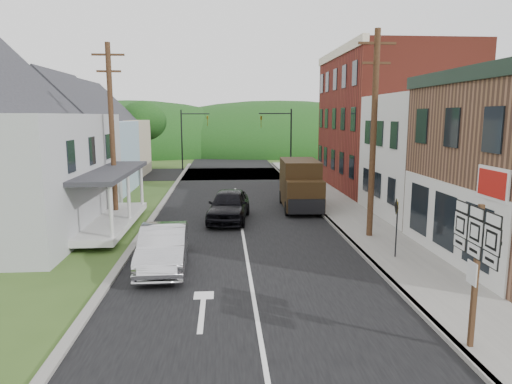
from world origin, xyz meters
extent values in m
plane|color=#2D4719|center=(0.00, 0.00, 0.00)|extent=(120.00, 120.00, 0.00)
cube|color=black|center=(0.00, 10.00, 0.00)|extent=(9.00, 90.00, 0.02)
cube|color=black|center=(0.00, 27.00, 0.00)|extent=(60.00, 9.00, 0.02)
cube|color=slate|center=(5.90, 8.00, 0.07)|extent=(2.80, 55.00, 0.15)
cube|color=slate|center=(4.55, 8.00, 0.07)|extent=(0.20, 55.00, 0.15)
cube|color=slate|center=(-4.65, 8.00, 0.06)|extent=(0.30, 55.00, 0.12)
cube|color=silver|center=(11.30, 7.50, 3.25)|extent=(8.00, 7.00, 6.50)
cube|color=maroon|center=(11.30, 17.00, 5.00)|extent=(8.00, 12.00, 10.00)
cube|color=#8EACC2|center=(-11.00, 17.00, 2.50)|extent=(7.00, 8.00, 5.00)
cube|color=#B3A68B|center=(-11.50, 26.00, 2.50)|extent=(7.00, 8.00, 5.00)
cylinder|color=#472D19|center=(5.60, 3.50, 4.50)|extent=(0.26, 0.26, 9.00)
cube|color=#472D19|center=(5.60, 3.50, 8.40)|extent=(1.60, 0.10, 0.10)
cube|color=#472D19|center=(5.60, 3.50, 7.60)|extent=(1.20, 0.10, 0.10)
cylinder|color=#472D19|center=(-6.50, 8.00, 4.50)|extent=(0.26, 0.26, 9.00)
cube|color=#472D19|center=(-6.50, 8.00, 8.40)|extent=(1.60, 0.10, 0.10)
cube|color=#472D19|center=(-6.50, 8.00, 7.60)|extent=(1.20, 0.10, 0.10)
cylinder|color=black|center=(5.00, 23.50, 3.00)|extent=(0.14, 0.14, 6.00)
cylinder|color=black|center=(3.60, 23.50, 5.60)|extent=(2.80, 0.10, 0.10)
imported|color=olive|center=(2.40, 23.50, 4.90)|extent=(0.16, 0.20, 1.00)
cylinder|color=black|center=(-5.00, 30.50, 3.00)|extent=(0.14, 0.14, 6.00)
cylinder|color=black|center=(-3.60, 30.50, 5.60)|extent=(2.80, 0.10, 0.10)
imported|color=olive|center=(-2.40, 30.50, 4.90)|extent=(0.16, 0.20, 1.00)
cylinder|color=#382616|center=(-9.00, 32.00, 1.96)|extent=(0.36, 0.36, 3.92)
ellipsoid|color=#113610|center=(-9.00, 32.00, 4.90)|extent=(4.80, 4.80, 4.08)
ellipsoid|color=#113610|center=(0.00, 55.00, 0.00)|extent=(90.00, 30.00, 16.00)
imported|color=#B5B5BA|center=(-3.03, 0.07, 0.76)|extent=(1.80, 4.67, 1.52)
imported|color=black|center=(-0.60, 7.42, 0.82)|extent=(2.54, 5.01, 1.63)
cube|color=black|center=(3.63, 10.62, 1.56)|extent=(2.22, 4.01, 2.59)
cube|color=black|center=(3.53, 8.30, 1.11)|extent=(2.11, 1.51, 1.69)
cube|color=black|center=(3.54, 8.48, 1.83)|extent=(1.92, 1.15, 0.04)
cube|color=black|center=(3.50, 7.55, 0.67)|extent=(1.97, 0.22, 0.80)
cylinder|color=black|center=(2.60, 8.43, 0.40)|extent=(0.28, 0.81, 0.80)
cylinder|color=black|center=(4.47, 8.35, 0.40)|extent=(0.28, 0.81, 0.80)
cylinder|color=black|center=(2.75, 11.99, 0.40)|extent=(0.28, 0.81, 0.80)
cylinder|color=black|center=(4.62, 11.91, 0.40)|extent=(0.28, 0.81, 0.80)
cube|color=#472D19|center=(4.80, -6.38, 1.82)|extent=(0.11, 0.11, 3.35)
cube|color=black|center=(4.74, -6.38, 2.88)|extent=(0.10, 1.91, 0.08)
cube|color=silver|center=(4.68, -7.05, 3.31)|extent=(0.04, 0.53, 0.21)
cube|color=silver|center=(4.68, -7.05, 2.88)|extent=(0.04, 0.57, 0.53)
cube|color=silver|center=(4.68, -7.05, 2.45)|extent=(0.04, 0.53, 0.27)
cube|color=silver|center=(4.70, -6.38, 3.31)|extent=(0.04, 0.53, 0.21)
cube|color=silver|center=(4.70, -6.38, 2.88)|extent=(0.04, 0.57, 0.53)
cube|color=silver|center=(4.70, -6.38, 2.45)|extent=(0.04, 0.53, 0.27)
cube|color=silver|center=(4.73, -5.71, 3.31)|extent=(0.04, 0.53, 0.21)
cube|color=silver|center=(4.73, -5.71, 2.88)|extent=(0.04, 0.57, 0.53)
cube|color=silver|center=(4.73, -5.71, 2.45)|extent=(0.04, 0.53, 0.27)
cube|color=silver|center=(4.70, -6.38, 1.92)|extent=(0.03, 0.43, 0.53)
cylinder|color=black|center=(5.59, 0.36, 1.21)|extent=(0.06, 0.06, 2.11)
cube|color=black|center=(5.53, 0.36, 2.09)|extent=(0.10, 0.62, 0.62)
cube|color=#DEBA0B|center=(5.54, 0.36, 2.09)|extent=(0.10, 0.56, 0.56)
camera|label=1|loc=(-0.85, -15.83, 5.42)|focal=32.00mm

